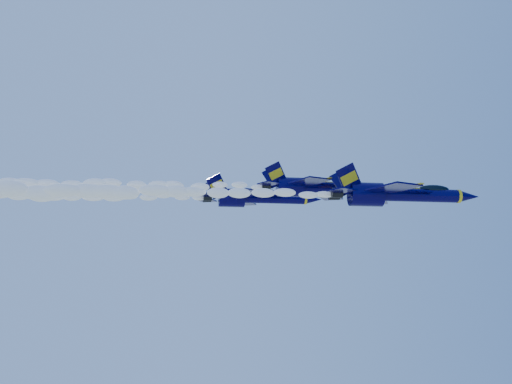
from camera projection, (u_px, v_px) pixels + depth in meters
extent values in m
cylinder|color=#040038|center=(420.00, 195.00, 80.93)|extent=(9.03, 1.50, 1.50)
ellipsoid|color=#040038|center=(366.00, 194.00, 80.06)|extent=(1.57, 2.71, 6.42)
cone|color=#040038|center=(468.00, 197.00, 81.72)|extent=(2.61, 1.50, 1.50)
cylinder|color=yellow|center=(458.00, 196.00, 81.56)|extent=(0.35, 1.57, 1.57)
ellipsoid|color=black|center=(434.00, 189.00, 81.30)|extent=(3.61, 1.17, 0.99)
cube|color=yellow|center=(434.00, 192.00, 81.24)|extent=(4.21, 1.00, 0.18)
cube|color=#040038|center=(393.00, 188.00, 76.40)|extent=(5.38, 6.38, 0.18)
cube|color=#040038|center=(371.00, 200.00, 84.22)|extent=(5.38, 6.38, 0.18)
cube|color=yellow|center=(406.00, 187.00, 76.61)|extent=(2.42, 5.03, 0.10)
cube|color=yellow|center=(382.00, 200.00, 84.43)|extent=(2.42, 5.03, 0.10)
cube|color=#040038|center=(349.00, 179.00, 79.01)|extent=(3.27, 1.03, 3.52)
cube|color=#040038|center=(344.00, 182.00, 81.06)|extent=(3.27, 1.03, 3.52)
cylinder|color=black|center=(337.00, 193.00, 78.93)|extent=(1.20, 1.10, 1.10)
cylinder|color=black|center=(334.00, 195.00, 80.20)|extent=(1.20, 1.10, 1.10)
cube|color=yellow|center=(394.00, 188.00, 80.66)|extent=(11.04, 0.35, 0.08)
ellipsoid|color=white|center=(136.00, 192.00, 76.50)|extent=(43.14, 2.10, 1.89)
cylinder|color=#040038|center=(334.00, 188.00, 86.74)|extent=(7.82, 1.30, 1.30)
ellipsoid|color=#040038|center=(290.00, 187.00, 85.99)|extent=(1.35, 2.35, 5.56)
cone|color=#040038|center=(374.00, 189.00, 87.43)|extent=(2.26, 1.30, 1.30)
cylinder|color=yellow|center=(366.00, 189.00, 87.29)|extent=(0.30, 1.35, 1.35)
ellipsoid|color=black|center=(346.00, 183.00, 87.06)|extent=(3.13, 1.02, 0.86)
cube|color=yellow|center=(346.00, 185.00, 87.01)|extent=(3.65, 0.87, 0.16)
cube|color=#040038|center=(309.00, 181.00, 82.82)|extent=(4.66, 5.52, 0.16)
cube|color=#040038|center=(297.00, 192.00, 89.59)|extent=(4.66, 5.52, 0.16)
cube|color=yellow|center=(319.00, 181.00, 83.01)|extent=(2.09, 4.35, 0.09)
cube|color=yellow|center=(307.00, 192.00, 89.78)|extent=(2.09, 4.35, 0.09)
cube|color=#040038|center=(276.00, 174.00, 85.08)|extent=(2.83, 0.89, 3.05)
cube|color=#040038|center=(273.00, 177.00, 86.86)|extent=(2.83, 0.89, 3.05)
cylinder|color=black|center=(266.00, 186.00, 85.01)|extent=(1.04, 0.96, 0.96)
cylinder|color=black|center=(265.00, 188.00, 86.11)|extent=(1.04, 0.96, 0.96)
cube|color=yellow|center=(313.00, 182.00, 86.51)|extent=(9.55, 0.30, 0.07)
ellipsoid|color=white|center=(78.00, 184.00, 82.51)|extent=(43.14, 1.82, 1.63)
cylinder|color=#040038|center=(274.00, 198.00, 100.07)|extent=(8.66, 1.44, 1.44)
ellipsoid|color=#040038|center=(231.00, 198.00, 99.23)|extent=(1.50, 2.60, 6.16)
cone|color=#040038|center=(313.00, 199.00, 100.83)|extent=(2.50, 1.44, 1.44)
cylinder|color=yellow|center=(305.00, 199.00, 100.67)|extent=(0.34, 1.50, 1.50)
ellipsoid|color=black|center=(286.00, 194.00, 100.42)|extent=(3.46, 1.13, 0.95)
cube|color=yellow|center=(286.00, 196.00, 100.37)|extent=(4.04, 0.96, 0.17)
cube|color=#040038|center=(247.00, 193.00, 95.73)|extent=(5.16, 6.11, 0.17)
cube|color=#040038|center=(241.00, 202.00, 103.23)|extent=(5.16, 6.11, 0.17)
cube|color=yellow|center=(257.00, 192.00, 95.93)|extent=(2.32, 4.82, 0.10)
cube|color=yellow|center=(250.00, 202.00, 103.43)|extent=(2.32, 4.82, 0.10)
cube|color=#040038|center=(217.00, 186.00, 98.23)|extent=(3.13, 0.99, 3.37)
cube|color=#040038|center=(216.00, 188.00, 100.19)|extent=(3.13, 0.99, 3.37)
cylinder|color=black|center=(208.00, 197.00, 98.15)|extent=(1.15, 1.06, 1.06)
cylinder|color=black|center=(207.00, 198.00, 99.37)|extent=(1.15, 1.06, 1.06)
cube|color=yellow|center=(254.00, 193.00, 99.81)|extent=(10.58, 0.34, 0.08)
ellipsoid|color=white|center=(44.00, 196.00, 95.70)|extent=(43.14, 2.01, 1.81)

